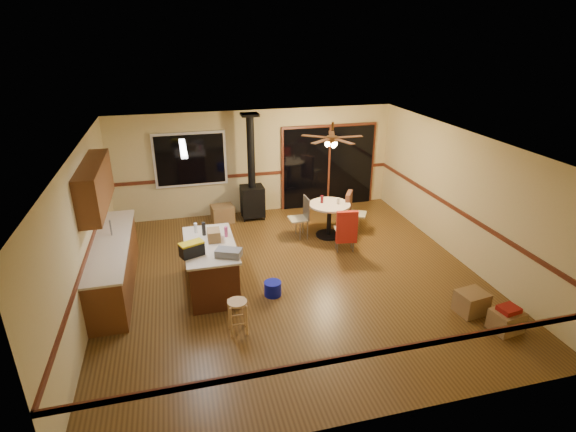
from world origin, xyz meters
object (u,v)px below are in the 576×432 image
object	(u,v)px
chair_right	(350,207)
toolbox_grey	(229,253)
kitchen_island	(211,266)
chair_near	(347,227)
toolbox_black	(192,250)
bar_stool	(238,317)
dining_table	(329,214)
box_corner_b	(471,302)
blue_bucket	(273,288)
box_under_window	(223,214)
chair_left	(303,213)
wood_stove	(252,191)
box_corner_a	(506,321)

from	to	relation	value
chair_right	toolbox_grey	bearing A→B (deg)	-143.20
kitchen_island	chair_near	size ratio (longest dim) A/B	2.40
toolbox_black	bar_stool	size ratio (longest dim) A/B	0.69
toolbox_black	dining_table	size ratio (longest dim) A/B	0.41
chair_near	box_corner_b	xyz separation A→B (m)	(1.24, -2.56, -0.41)
dining_table	chair_right	world-z (taller)	chair_right
chair_near	chair_right	xyz separation A→B (m)	(0.47, 1.02, 0.00)
blue_bucket	box_under_window	world-z (taller)	box_under_window
toolbox_grey	box_under_window	bearing A→B (deg)	85.50
toolbox_grey	box_under_window	size ratio (longest dim) A/B	0.80
toolbox_grey	box_corner_b	xyz separation A→B (m)	(3.84, -1.28, -0.78)
kitchen_island	toolbox_black	bearing A→B (deg)	-130.47
toolbox_grey	chair_right	bearing A→B (deg)	36.80
bar_stool	dining_table	bearing A→B (deg)	49.79
toolbox_black	blue_bucket	size ratio (longest dim) A/B	1.25
blue_bucket	box_under_window	size ratio (longest dim) A/B	0.59
blue_bucket	bar_stool	bearing A→B (deg)	-130.04
chair_left	box_corner_b	bearing A→B (deg)	-61.71
wood_stove	toolbox_black	bearing A→B (deg)	-115.31
toolbox_grey	bar_stool	world-z (taller)	toolbox_grey
chair_near	chair_right	distance (m)	1.13
toolbox_grey	chair_left	size ratio (longest dim) A/B	0.81
bar_stool	box_corner_b	size ratio (longest dim) A/B	1.19
box_under_window	box_corner_b	xyz separation A→B (m)	(3.56, -4.85, -0.02)
kitchen_island	box_under_window	distance (m)	3.07
chair_left	box_corner_a	size ratio (longest dim) A/B	1.14
toolbox_black	box_under_window	distance (m)	3.58
blue_bucket	chair_near	bearing A→B (deg)	33.37
dining_table	chair_left	xyz separation A→B (m)	(-0.59, 0.10, 0.06)
kitchen_island	chair_right	bearing A→B (deg)	27.57
wood_stove	toolbox_grey	size ratio (longest dim) A/B	6.01
dining_table	toolbox_black	bearing A→B (deg)	-147.63
dining_table	bar_stool	bearing A→B (deg)	-130.21
chair_left	kitchen_island	bearing A→B (deg)	-142.29
kitchen_island	blue_bucket	world-z (taller)	kitchen_island
dining_table	box_under_window	world-z (taller)	dining_table
box_corner_a	toolbox_black	bearing A→B (deg)	156.56
kitchen_island	toolbox_black	xyz separation A→B (m)	(-0.32, -0.38, 0.55)
toolbox_black	chair_right	world-z (taller)	toolbox_black
wood_stove	dining_table	bearing A→B (deg)	-44.20
bar_stool	chair_right	bearing A→B (deg)	45.58
dining_table	box_under_window	size ratio (longest dim) A/B	1.77
chair_right	box_corner_b	xyz separation A→B (m)	(0.77, -3.58, -0.41)
toolbox_grey	chair_right	size ratio (longest dim) A/B	0.60
dining_table	box_corner_b	world-z (taller)	dining_table
chair_left	chair_right	size ratio (longest dim) A/B	0.74
blue_bucket	box_corner_a	bearing A→B (deg)	-29.69
kitchen_island	wood_stove	xyz separation A→B (m)	(1.30, 3.05, 0.28)
dining_table	chair_left	distance (m)	0.61
toolbox_grey	chair_left	world-z (taller)	toolbox_grey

